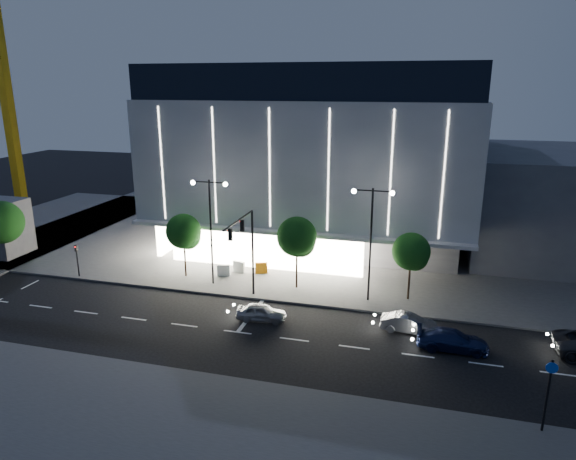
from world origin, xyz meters
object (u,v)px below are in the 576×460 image
at_px(traffic_mast, 246,241).
at_px(tree_mid, 297,239).
at_px(barrier_d, 239,267).
at_px(street_lamp_west, 210,217).
at_px(car_third, 453,340).
at_px(tree_right, 411,253).
at_px(street_lamp_east, 371,228).
at_px(car_lead, 261,312).
at_px(ped_signal_far, 77,257).
at_px(car_second, 409,323).
at_px(tree_left, 184,233).
at_px(tower_crane, 7,51).
at_px(cycle_sign_pole, 548,392).
at_px(barrier_b, 223,270).
at_px(barrier_c, 261,268).

distance_m(traffic_mast, tree_mid, 4.82).
xyz_separation_m(tree_mid, barrier_d, (-5.85, 2.05, -3.68)).
bearing_deg(street_lamp_west, car_third, -17.79).
bearing_deg(tree_right, barrier_d, 172.15).
height_order(street_lamp_east, barrier_d, street_lamp_east).
distance_m(street_lamp_east, barrier_d, 13.32).
bearing_deg(tree_right, traffic_mast, -162.98).
bearing_deg(car_lead, tree_right, -62.72).
distance_m(street_lamp_east, car_lead, 10.28).
bearing_deg(street_lamp_west, tree_mid, 8.26).
distance_m(traffic_mast, ped_signal_far, 16.35).
bearing_deg(car_third, car_lead, 85.29).
xyz_separation_m(ped_signal_far, car_lead, (18.00, -3.81, -1.28)).
bearing_deg(car_lead, car_second, -89.71).
xyz_separation_m(tree_left, car_second, (19.25, -5.38, -3.41)).
relative_size(traffic_mast, tower_crane, 0.22).
height_order(ped_signal_far, tower_crane, tower_crane).
xyz_separation_m(street_lamp_east, car_third, (6.07, -6.12, -5.31)).
distance_m(ped_signal_far, tree_mid, 19.35).
bearing_deg(street_lamp_east, tower_crane, 156.63).
bearing_deg(tree_mid, tree_left, -180.00).
xyz_separation_m(traffic_mast, cycle_sign_pole, (19.00, -10.85, -2.74)).
bearing_deg(car_third, street_lamp_west, 71.06).
xyz_separation_m(tree_mid, car_second, (9.25, -5.38, -3.71)).
bearing_deg(car_third, barrier_b, 65.87).
relative_size(street_lamp_east, car_third, 2.01).
bearing_deg(car_lead, street_lamp_east, -57.80).
xyz_separation_m(traffic_mast, tree_right, (12.03, 3.68, -1.14)).
bearing_deg(barrier_b, barrier_c, 7.50).
bearing_deg(tree_left, barrier_c, 20.43).
xyz_separation_m(ped_signal_far, tower_crane, (-25.92, 23.50, 18.62)).
bearing_deg(street_lamp_east, car_third, -45.23).
xyz_separation_m(tree_left, car_third, (22.04, -7.14, -3.38)).
distance_m(street_lamp_east, ped_signal_far, 25.37).
distance_m(tower_crane, barrier_c, 49.32).
relative_size(cycle_sign_pole, tree_mid, 0.65).
xyz_separation_m(street_lamp_west, ped_signal_far, (-12.00, -1.50, -4.07)).
height_order(tree_right, barrier_d, tree_right).
relative_size(tree_right, car_second, 1.46).
bearing_deg(car_lead, traffic_mast, 32.14).
xyz_separation_m(street_lamp_west, car_lead, (6.00, -5.31, -5.35)).
bearing_deg(car_third, tower_crane, 62.59).
relative_size(street_lamp_west, car_lead, 2.51).
bearing_deg(barrier_b, tree_left, 177.82).
relative_size(car_third, barrier_b, 4.07).
relative_size(ped_signal_far, cycle_sign_pole, 0.75).
height_order(cycle_sign_pole, tower_crane, tower_crane).
bearing_deg(street_lamp_east, traffic_mast, -163.52).
distance_m(ped_signal_far, car_second, 28.45).
height_order(tree_mid, car_third, tree_mid).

